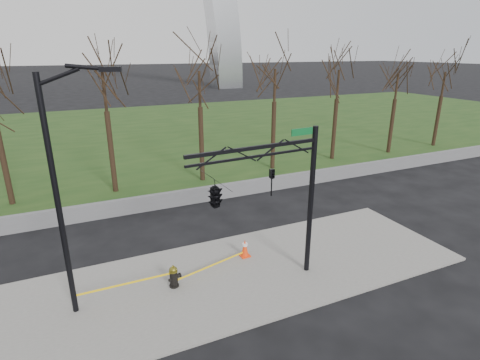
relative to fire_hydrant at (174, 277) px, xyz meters
name	(u,v)px	position (x,y,z in m)	size (l,w,h in m)	color
ground	(247,273)	(2.94, -0.19, -0.51)	(500.00, 500.00, 0.00)	black
sidewalk	(247,272)	(2.94, -0.19, -0.46)	(18.00, 6.00, 0.10)	slate
grass_strip	(129,133)	(2.94, 29.81, -0.48)	(120.00, 40.00, 0.06)	#1D3B15
guardrail	(188,197)	(2.94, 7.81, -0.06)	(60.00, 0.30, 0.90)	#59595B
tree_row	(199,122)	(5.07, 11.81, 3.54)	(50.24, 4.00, 8.10)	black
fire_hydrant	(174,277)	(0.00, 0.00, 0.00)	(0.56, 0.36, 0.90)	black
traffic_cone	(245,248)	(3.36, 0.90, -0.01)	(0.43, 0.43, 0.80)	#FF3B0D
street_light	(63,184)	(-3.24, -0.05, 4.18)	(2.33, 0.85, 8.21)	black
traffic_signal_mast	(236,190)	(1.97, -1.32, 3.63)	(5.09, 2.52, 6.00)	black
caution_tape	(172,274)	(-0.02, 0.23, -0.01)	(6.81, 0.91, 0.45)	yellow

